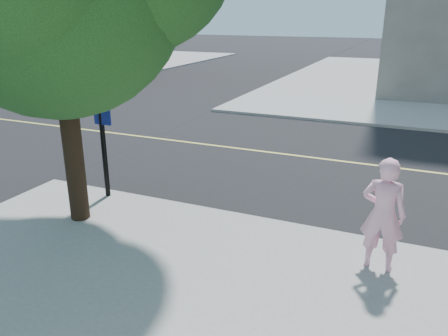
% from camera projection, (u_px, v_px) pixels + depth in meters
% --- Properties ---
extents(ground, '(140.00, 140.00, 0.00)m').
position_uv_depth(ground, '(88.00, 190.00, 10.43)').
color(ground, black).
rests_on(ground, ground).
extents(road_ew, '(140.00, 9.00, 0.01)m').
position_uv_depth(road_ew, '(181.00, 142.00, 14.33)').
color(road_ew, black).
rests_on(road_ew, ground).
extents(sidewalk_nw, '(26.00, 25.00, 0.12)m').
position_uv_depth(sidewalk_nw, '(38.00, 61.00, 37.68)').
color(sidewalk_nw, '#979795').
rests_on(sidewalk_nw, ground).
extents(man_on_phone, '(0.69, 0.48, 1.81)m').
position_uv_depth(man_on_phone, '(383.00, 214.00, 6.78)').
color(man_on_phone, '#F9ADCE').
rests_on(man_on_phone, sidewalk_se).
extents(signal_pole, '(3.27, 0.37, 3.69)m').
position_uv_depth(signal_pole, '(27.00, 52.00, 9.51)').
color(signal_pole, black).
rests_on(signal_pole, sidewalk_se).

